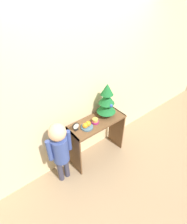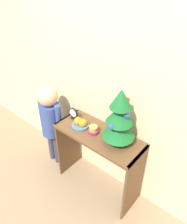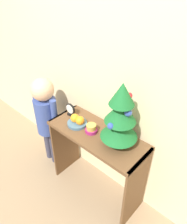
# 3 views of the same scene
# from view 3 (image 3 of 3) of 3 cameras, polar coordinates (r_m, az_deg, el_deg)

# --- Properties ---
(ground_plane) EXTENTS (12.00, 12.00, 0.00)m
(ground_plane) POSITION_cam_3_polar(r_m,az_deg,el_deg) (2.46, -2.56, -21.98)
(ground_plane) COLOR #997F60
(back_wall) EXTENTS (7.00, 0.05, 2.50)m
(back_wall) POSITION_cam_3_polar(r_m,az_deg,el_deg) (1.84, 6.04, 8.90)
(back_wall) COLOR beige
(back_wall) RESTS_ON ground_plane
(console_table) EXTENTS (0.93, 0.39, 0.79)m
(console_table) POSITION_cam_3_polar(r_m,az_deg,el_deg) (2.09, 0.83, -9.97)
(console_table) COLOR brown
(console_table) RESTS_ON ground_plane
(mini_tree) EXTENTS (0.31, 0.31, 0.57)m
(mini_tree) POSITION_cam_3_polar(r_m,az_deg,el_deg) (1.69, 7.02, -1.28)
(mini_tree) COLOR #4C3828
(mini_tree) RESTS_ON console_table
(fruit_bowl) EXTENTS (0.18, 0.18, 0.10)m
(fruit_bowl) POSITION_cam_3_polar(r_m,az_deg,el_deg) (2.02, -4.26, -2.38)
(fruit_bowl) COLOR #476B84
(fruit_bowl) RESTS_ON console_table
(singing_bowl) EXTENTS (0.11, 0.11, 0.08)m
(singing_bowl) POSITION_cam_3_polar(r_m,az_deg,el_deg) (1.94, -0.59, -4.38)
(singing_bowl) COLOR #9E2366
(singing_bowl) RESTS_ON console_table
(desk_clock) EXTENTS (0.11, 0.04, 0.13)m
(desk_clock) POSITION_cam_3_polar(r_m,az_deg,el_deg) (2.13, -6.05, 0.60)
(desk_clock) COLOR black
(desk_clock) RESTS_ON console_table
(child_figure) EXTENTS (0.37, 0.24, 1.11)m
(child_figure) POSITION_cam_3_polar(r_m,az_deg,el_deg) (2.40, -12.34, -0.11)
(child_figure) COLOR #38384C
(child_figure) RESTS_ON ground_plane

